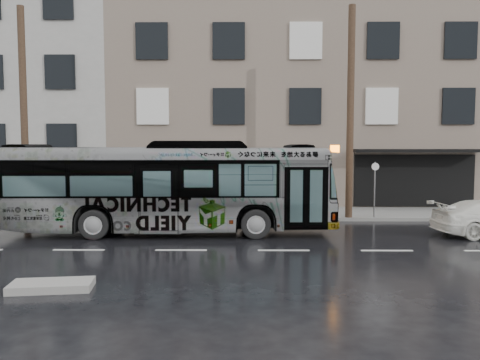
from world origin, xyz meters
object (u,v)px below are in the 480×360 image
object	(u,v)px
utility_pole_rear	(24,113)
sign_post	(375,190)
utility_pole_front	(350,113)
bus	(167,187)

from	to	relation	value
utility_pole_rear	sign_post	world-z (taller)	utility_pole_rear
utility_pole_front	utility_pole_rear	distance (m)	14.00
utility_pole_rear	bus	size ratio (longest dim) A/B	0.73
utility_pole_front	bus	bearing A→B (deg)	-159.01
utility_pole_front	utility_pole_rear	world-z (taller)	same
utility_pole_front	bus	xyz separation A→B (m)	(-7.40, -2.84, -2.94)
utility_pole_front	sign_post	bearing A→B (deg)	0.00
utility_pole_front	bus	size ratio (longest dim) A/B	0.73
utility_pole_front	sign_post	world-z (taller)	utility_pole_front
utility_pole_front	sign_post	distance (m)	3.48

